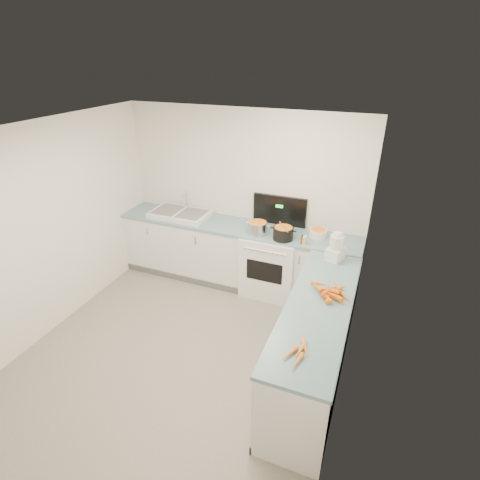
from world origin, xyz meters
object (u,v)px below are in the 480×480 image
at_px(black_pot, 283,234).
at_px(extract_bottle, 302,240).
at_px(stove, 272,262).
at_px(steel_pot, 258,229).
at_px(sink, 180,214).
at_px(spice_jar, 304,241).
at_px(food_processor, 336,248).
at_px(mixing_bowl, 318,233).

bearing_deg(black_pot, extract_bottle, -8.77).
relative_size(stove, steel_pot, 5.25).
height_order(stove, sink, stove).
relative_size(sink, spice_jar, 8.75).
bearing_deg(steel_pot, stove, 34.52).
xyz_separation_m(black_pot, spice_jar, (0.29, -0.04, -0.02)).
relative_size(sink, extract_bottle, 8.54).
height_order(steel_pot, black_pot, steel_pot).
relative_size(sink, food_processor, 2.46).
bearing_deg(spice_jar, mixing_bowl, 66.10).
distance_m(sink, food_processor, 2.39).
bearing_deg(black_pot, steel_pot, 175.45).
bearing_deg(stove, black_pot, -39.62).
height_order(steel_pot, food_processor, food_processor).
distance_m(sink, spice_jar, 1.94).
relative_size(black_pot, mixing_bowl, 1.13).
bearing_deg(extract_bottle, black_pot, 171.23).
bearing_deg(stove, food_processor, -26.21).
relative_size(stove, extract_bottle, 13.50).
xyz_separation_m(sink, mixing_bowl, (2.05, 0.07, 0.02)).
bearing_deg(steel_pot, black_pot, -4.55).
xyz_separation_m(steel_pot, mixing_bowl, (0.77, 0.20, -0.02)).
distance_m(sink, mixing_bowl, 2.05).
relative_size(stove, sink, 1.58).
height_order(stove, black_pot, stove).
bearing_deg(black_pot, spice_jar, -7.49).
distance_m(steel_pot, black_pot, 0.36).
bearing_deg(sink, spice_jar, -6.09).
height_order(black_pot, extract_bottle, black_pot).
distance_m(stove, extract_bottle, 0.71).
bearing_deg(extract_bottle, food_processor, -29.04).
relative_size(mixing_bowl, spice_jar, 2.38).
xyz_separation_m(black_pot, extract_bottle, (0.27, -0.04, -0.02)).
height_order(sink, black_pot, sink).
relative_size(stove, food_processor, 3.88).
distance_m(steel_pot, extract_bottle, 0.63).
bearing_deg(sink, food_processor, -11.03).
bearing_deg(mixing_bowl, sink, -178.16).
relative_size(sink, mixing_bowl, 3.67).
bearing_deg(sink, steel_pot, -6.21).
relative_size(stove, mixing_bowl, 5.81).
height_order(stove, food_processor, stove).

